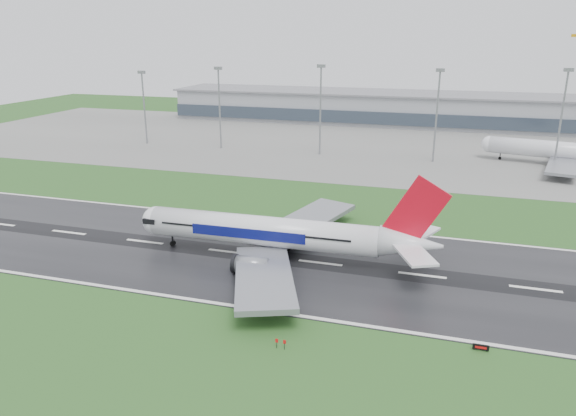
% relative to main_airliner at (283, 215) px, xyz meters
% --- Properties ---
extents(ground, '(520.00, 520.00, 0.00)m').
position_rel_main_airliner_xyz_m(ground, '(7.97, -0.20, -9.36)').
color(ground, '#204A1B').
rests_on(ground, ground).
extents(runway, '(400.00, 45.00, 0.10)m').
position_rel_main_airliner_xyz_m(runway, '(7.97, -0.20, -9.31)').
color(runway, black).
rests_on(runway, ground).
extents(apron, '(400.00, 130.00, 0.08)m').
position_rel_main_airliner_xyz_m(apron, '(7.97, 124.80, -9.32)').
color(apron, slate).
rests_on(apron, ground).
extents(terminal, '(240.00, 36.00, 15.00)m').
position_rel_main_airliner_xyz_m(terminal, '(7.97, 184.80, -1.86)').
color(terminal, gray).
rests_on(terminal, ground).
extents(main_airliner, '(64.05, 61.13, 18.52)m').
position_rel_main_airliner_xyz_m(main_airliner, '(0.00, 0.00, 0.00)').
color(main_airliner, silver).
rests_on(main_airliner, runway).
extents(parked_airliner, '(68.73, 65.60, 17.21)m').
position_rel_main_airliner_xyz_m(parked_airliner, '(69.04, 106.17, -0.67)').
color(parked_airliner, silver).
rests_on(parked_airliner, apron).
extents(runway_sign, '(2.31, 0.39, 1.04)m').
position_rel_main_airliner_xyz_m(runway_sign, '(37.76, -24.04, -8.84)').
color(runway_sign, black).
rests_on(runway_sign, ground).
extents(floodmast_0, '(0.64, 0.64, 28.64)m').
position_rel_main_airliner_xyz_m(floodmast_0, '(-91.35, 99.80, 4.96)').
color(floodmast_0, gray).
rests_on(floodmast_0, ground).
extents(floodmast_1, '(0.64, 0.64, 30.79)m').
position_rel_main_airliner_xyz_m(floodmast_1, '(-57.55, 99.80, 6.03)').
color(floodmast_1, gray).
rests_on(floodmast_1, ground).
extents(floodmast_2, '(0.64, 0.64, 32.24)m').
position_rel_main_airliner_xyz_m(floodmast_2, '(-16.65, 99.80, 6.76)').
color(floodmast_2, gray).
rests_on(floodmast_2, ground).
extents(floodmast_3, '(0.64, 0.64, 31.56)m').
position_rel_main_airliner_xyz_m(floodmast_3, '(25.36, 99.80, 6.42)').
color(floodmast_3, gray).
rests_on(floodmast_3, ground).
extents(floodmast_4, '(0.64, 0.64, 32.37)m').
position_rel_main_airliner_xyz_m(floodmast_4, '(65.25, 99.80, 6.83)').
color(floodmast_4, gray).
rests_on(floodmast_4, ground).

